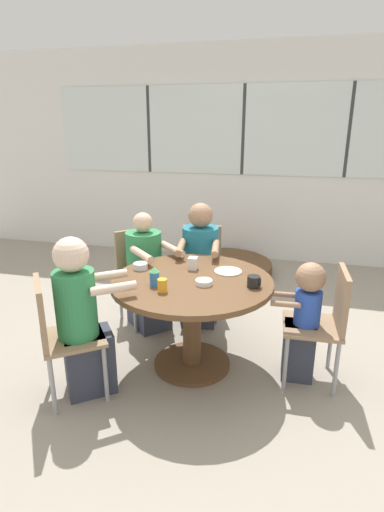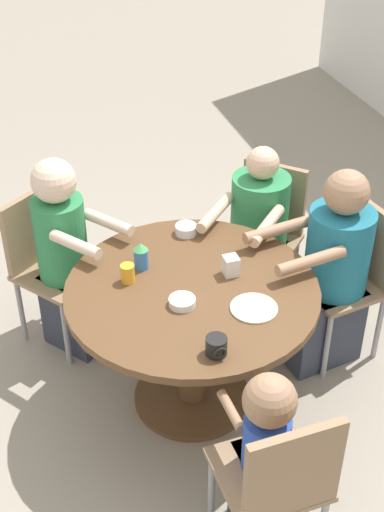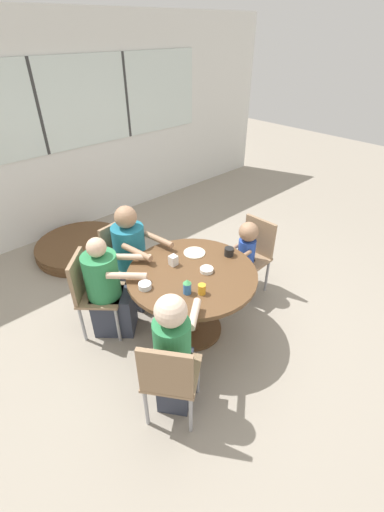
# 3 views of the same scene
# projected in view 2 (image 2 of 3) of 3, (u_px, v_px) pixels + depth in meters

# --- Properties ---
(ground_plane) EXTENTS (16.00, 16.00, 0.00)m
(ground_plane) POSITION_uv_depth(u_px,v_px,m) (192.00, 398.00, 3.73)
(ground_plane) COLOR gray
(dining_table) EXTENTS (1.20, 1.20, 0.73)m
(dining_table) POSITION_uv_depth(u_px,v_px,m) (192.00, 316.00, 3.41)
(dining_table) COLOR brown
(dining_table) RESTS_ON ground_plane
(chair_for_woman_green_shirt) EXTENTS (0.57, 0.57, 0.87)m
(chair_for_woman_green_shirt) POSITION_uv_depth(u_px,v_px,m) (267.00, 225.00, 4.14)
(chair_for_woman_green_shirt) COLOR #937556
(chair_for_woman_green_shirt) RESTS_ON ground_plane
(chair_for_man_blue_shirt) EXTENTS (0.46, 0.46, 0.87)m
(chair_for_man_blue_shirt) POSITION_uv_depth(u_px,v_px,m) (355.00, 269.00, 3.78)
(chair_for_man_blue_shirt) COLOR #937556
(chair_for_man_blue_shirt) RESTS_ON ground_plane
(chair_for_man_teal_shirt) EXTENTS (0.56, 0.56, 0.87)m
(chair_for_man_teal_shirt) POSITION_uv_depth(u_px,v_px,m) (46.00, 255.00, 3.88)
(chair_for_man_teal_shirt) COLOR #937556
(chair_for_man_teal_shirt) RESTS_ON ground_plane
(chair_for_toddler) EXTENTS (0.41, 0.41, 0.87)m
(chair_for_toddler) POSITION_uv_depth(u_px,v_px,m) (280.00, 479.00, 2.68)
(chair_for_toddler) COLOR #937556
(chair_for_toddler) RESTS_ON ground_plane
(person_woman_green_shirt) EXTENTS (0.64, 0.63, 1.07)m
(person_woman_green_shirt) POSITION_uv_depth(u_px,v_px,m) (255.00, 246.00, 4.04)
(person_woman_green_shirt) COLOR #333847
(person_woman_green_shirt) RESTS_ON ground_plane
(person_man_blue_shirt) EXTENTS (0.42, 0.66, 1.14)m
(person_man_blue_shirt) POSITION_uv_depth(u_px,v_px,m) (329.00, 279.00, 3.73)
(person_man_blue_shirt) COLOR #333847
(person_man_blue_shirt) RESTS_ON ground_plane
(person_man_teal_shirt) EXTENTS (0.56, 0.51, 1.14)m
(person_man_teal_shirt) POSITION_uv_depth(u_px,v_px,m) (68.00, 263.00, 3.80)
(person_man_teal_shirt) COLOR #333847
(person_man_teal_shirt) RESTS_ON ground_plane
(person_toddler) EXTENTS (0.37, 0.22, 0.91)m
(person_toddler) POSITION_uv_depth(u_px,v_px,m) (262.00, 457.00, 2.83)
(person_toddler) COLOR #333847
(person_toddler) RESTS_ON ground_plane
(coffee_mug) EXTENTS (0.10, 0.09, 0.08)m
(coffee_mug) POSITION_uv_depth(u_px,v_px,m) (217.00, 346.00, 2.92)
(coffee_mug) COLOR black
(coffee_mug) RESTS_ON dining_table
(sippy_cup) EXTENTS (0.07, 0.07, 0.14)m
(sippy_cup) POSITION_uv_depth(u_px,v_px,m) (141.00, 255.00, 3.40)
(sippy_cup) COLOR blue
(sippy_cup) RESTS_ON dining_table
(juice_glass) EXTENTS (0.07, 0.07, 0.09)m
(juice_glass) POSITION_uv_depth(u_px,v_px,m) (128.00, 273.00, 3.32)
(juice_glass) COLOR gold
(juice_glass) RESTS_ON dining_table
(milk_carton_small) EXTENTS (0.07, 0.07, 0.10)m
(milk_carton_small) POSITION_uv_depth(u_px,v_px,m) (231.00, 266.00, 3.37)
(milk_carton_small) COLOR silver
(milk_carton_small) RESTS_ON dining_table
(bowl_white_shallow) EXTENTS (0.12, 0.12, 0.04)m
(bowl_white_shallow) POSITION_uv_depth(u_px,v_px,m) (182.00, 302.00, 3.19)
(bowl_white_shallow) COLOR white
(bowl_white_shallow) RESTS_ON dining_table
(bowl_cereal) EXTENTS (0.11, 0.11, 0.05)m
(bowl_cereal) POSITION_uv_depth(u_px,v_px,m) (186.00, 229.00, 3.67)
(bowl_cereal) COLOR silver
(bowl_cereal) RESTS_ON dining_table
(plate_tortillas) EXTENTS (0.21, 0.21, 0.01)m
(plate_tortillas) POSITION_uv_depth(u_px,v_px,m) (254.00, 308.00, 3.18)
(plate_tortillas) COLOR beige
(plate_tortillas) RESTS_ON dining_table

